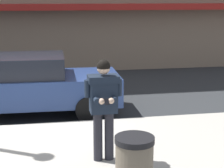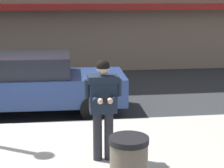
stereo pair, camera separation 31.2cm
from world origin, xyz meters
TOP-DOWN VIEW (x-y plane):
  - ground_plane at (0.00, 0.00)m, footprint 80.00×80.00m
  - curb_paint_line at (1.00, 0.05)m, footprint 28.00×0.12m
  - parked_sedan_mid at (0.08, 1.00)m, footprint 4.55×2.03m
  - man_texting_on_phone at (1.46, -2.42)m, footprint 0.65×0.58m

SIDE VIEW (x-z plane):
  - ground_plane at x=0.00m, z-range 0.00..0.00m
  - curb_paint_line at x=1.00m, z-range 0.00..0.01m
  - parked_sedan_mid at x=0.08m, z-range 0.02..1.56m
  - man_texting_on_phone at x=1.46m, z-range 0.35..2.15m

